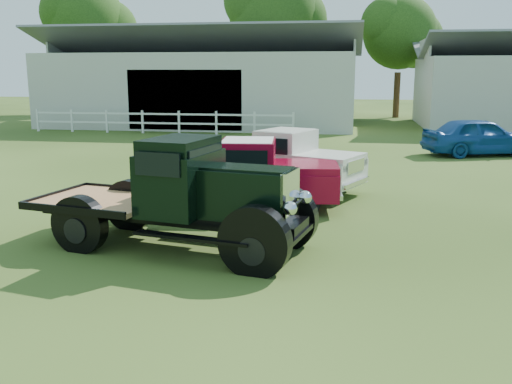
% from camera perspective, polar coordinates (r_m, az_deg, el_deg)
% --- Properties ---
extents(ground, '(120.00, 120.00, 0.00)m').
position_cam_1_polar(ground, '(9.58, -2.38, -7.59)').
color(ground, '#20350C').
extents(shed_left, '(18.80, 10.20, 5.60)m').
position_cam_1_polar(shed_left, '(35.94, -4.96, 11.27)').
color(shed_left, '#9B9D88').
rests_on(shed_left, ground).
extents(fence_rail, '(14.20, 0.16, 1.20)m').
position_cam_1_polar(fence_rail, '(30.58, -9.51, 6.92)').
color(fence_rail, white).
rests_on(fence_rail, ground).
extents(tree_a, '(6.30, 6.30, 10.50)m').
position_cam_1_polar(tree_a, '(46.35, -16.48, 14.02)').
color(tree_a, '#16340D').
rests_on(tree_a, ground).
extents(tree_b, '(6.90, 6.90, 11.50)m').
position_cam_1_polar(tree_b, '(43.31, 1.67, 15.33)').
color(tree_b, '#16340D').
rests_on(tree_b, ground).
extents(tree_c, '(5.40, 5.40, 9.00)m').
position_cam_1_polar(tree_c, '(41.97, 14.08, 13.38)').
color(tree_c, '#16340D').
rests_on(tree_c, ground).
extents(vintage_flatbed, '(5.47, 3.02, 2.05)m').
position_cam_1_polar(vintage_flatbed, '(10.48, -7.98, -0.17)').
color(vintage_flatbed, black).
rests_on(vintage_flatbed, ground).
extents(red_pickup, '(4.72, 2.21, 1.66)m').
position_cam_1_polar(red_pickup, '(13.49, -1.17, 1.83)').
color(red_pickup, maroon).
rests_on(red_pickup, ground).
extents(white_pickup, '(4.76, 3.36, 1.63)m').
position_cam_1_polar(white_pickup, '(15.60, 2.71, 3.15)').
color(white_pickup, beige).
rests_on(white_pickup, ground).
extents(misc_car_blue, '(4.64, 2.93, 1.47)m').
position_cam_1_polar(misc_car_blue, '(23.84, 21.47, 5.19)').
color(misc_car_blue, '#19488A').
rests_on(misc_car_blue, ground).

